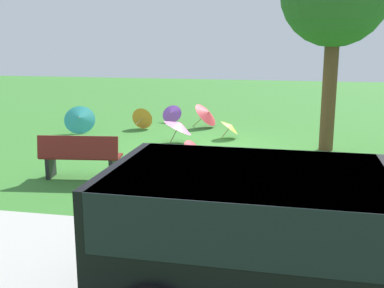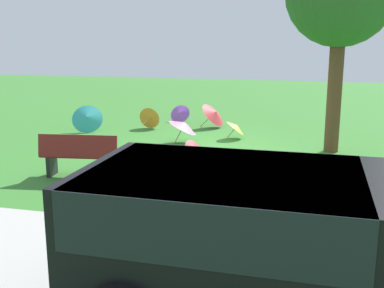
{
  "view_description": "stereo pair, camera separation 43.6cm",
  "coord_description": "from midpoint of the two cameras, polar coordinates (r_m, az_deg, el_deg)",
  "views": [
    {
      "loc": [
        -1.91,
        11.62,
        2.79
      ],
      "look_at": [
        0.03,
        2.12,
        0.6
      ],
      "focal_mm": 44.68,
      "sensor_mm": 36.0,
      "label": 1
    },
    {
      "loc": [
        -2.33,
        11.53,
        2.79
      ],
      "look_at": [
        0.03,
        2.12,
        0.6
      ],
      "focal_mm": 44.68,
      "sensor_mm": 36.0,
      "label": 2
    }
  ],
  "objects": [
    {
      "name": "ground",
      "position": [
        12.09,
        3.62,
        -0.64
      ],
      "size": [
        40.0,
        40.0,
        0.0
      ],
      "primitive_type": "plane",
      "color": "#387A2D"
    },
    {
      "name": "parasol_red_1",
      "position": [
        14.89,
        3.54,
        3.64
      ],
      "size": [
        0.92,
        1.0,
        0.82
      ],
      "color": "tan",
      "rests_on": "ground"
    },
    {
      "name": "road_strip",
      "position": [
        5.8,
        -9.6,
        -16.14
      ],
      "size": [
        40.0,
        3.87,
        0.01
      ],
      "primitive_type": "cube",
      "color": "#B2AFA8",
      "rests_on": "ground"
    },
    {
      "name": "parasol_purple_1",
      "position": [
        15.88,
        -0.7,
        3.7
      ],
      "size": [
        0.7,
        0.67,
        0.6
      ],
      "color": "tan",
      "rests_on": "ground"
    },
    {
      "name": "parasol_pink_0",
      "position": [
        12.69,
        -0.01,
        2.26
      ],
      "size": [
        1.0,
        1.0,
        0.75
      ],
      "color": "tan",
      "rests_on": "ground"
    },
    {
      "name": "parasol_blue_0",
      "position": [
        8.65,
        10.6,
        -4.61
      ],
      "size": [
        0.7,
        0.74,
        0.49
      ],
      "color": "tan",
      "rests_on": "ground"
    },
    {
      "name": "van_dark",
      "position": [
        4.77,
        15.65,
        -10.96
      ],
      "size": [
        4.63,
        2.17,
        1.53
      ],
      "color": "black",
      "rests_on": "ground"
    },
    {
      "name": "park_bench",
      "position": [
        9.79,
        -11.96,
        -1.29
      ],
      "size": [
        1.65,
        0.69,
        0.9
      ],
      "color": "maroon",
      "rests_on": "ground"
    },
    {
      "name": "parasol_yellow_2",
      "position": [
        13.35,
        6.22,
        2.06
      ],
      "size": [
        0.68,
        0.72,
        0.56
      ],
      "color": "tan",
      "rests_on": "ground"
    },
    {
      "name": "parasol_teal_0",
      "position": [
        14.54,
        -11.58,
        3.08
      ],
      "size": [
        1.08,
        0.94,
        0.84
      ],
      "color": "tan",
      "rests_on": "ground"
    },
    {
      "name": "parasol_yellow_3",
      "position": [
        8.82,
        20.68,
        -3.75
      ],
      "size": [
        1.07,
        1.03,
        0.73
      ],
      "color": "tan",
      "rests_on": "ground"
    },
    {
      "name": "parasol_red_0",
      "position": [
        10.65,
        1.64,
        -0.9
      ],
      "size": [
        0.61,
        0.71,
        0.57
      ],
      "color": "tan",
      "rests_on": "ground"
    },
    {
      "name": "parasol_orange_1",
      "position": [
        14.85,
        -4.17,
        3.18
      ],
      "size": [
        0.68,
        0.67,
        0.67
      ],
      "color": "tan",
      "rests_on": "ground"
    }
  ]
}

